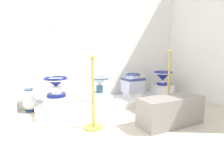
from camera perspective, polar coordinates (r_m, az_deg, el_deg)
The scene contains 17 objects.
ground_plane at distance 2.39m, azimuth 20.27°, elevation -15.66°, with size 5.53×5.57×0.02m, color beige.
wall_back at distance 3.85m, azimuth -1.60°, elevation 15.95°, with size 3.73×0.06×2.84m, color white.
display_platform at distance 3.57m, azimuth 1.39°, elevation -5.61°, with size 3.01×0.75×0.11m, color white.
plinth_block_broad_patterned at distance 3.23m, azimuth -17.31°, elevation -5.25°, with size 0.34×0.32×0.15m, color white.
antique_toilet_broad_patterned at distance 3.17m, azimuth -17.57°, elevation 0.01°, with size 0.40×0.40×0.34m.
plinth_block_squat_floral at distance 3.39m, azimuth -3.99°, elevation -4.52°, with size 0.38×0.36×0.11m, color white.
antique_toilet_squat_floral at distance 3.33m, azimuth -4.05°, elevation 0.57°, with size 0.35×0.35×0.36m.
plinth_block_slender_white at distance 3.77m, azimuth 6.63°, elevation -3.36°, with size 0.30×0.30×0.09m, color white.
antique_toilet_slender_white at distance 3.72m, azimuth 6.70°, elevation 0.39°, with size 0.40×0.33×0.40m.
plinth_block_leftmost at distance 4.16m, azimuth 15.80°, elevation -1.63°, with size 0.37×0.35×0.20m, color white.
antique_toilet_leftmost at distance 4.11m, azimuth 15.99°, elevation 2.50°, with size 0.39×0.39×0.31m.
info_placard_first at distance 3.50m, azimuth -18.92°, elevation 15.61°, with size 0.12×0.01×0.11m.
info_placard_second at distance 3.68m, azimuth -6.80°, elevation 16.52°, with size 0.11×0.01×0.14m.
decorative_vase_spare at distance 3.39m, azimuth -24.95°, elevation -5.25°, with size 0.22×0.22×0.40m.
stanchion_post_near_left at distance 2.39m, azimuth -6.06°, elevation -7.56°, with size 0.26×0.26×0.98m.
stanchion_post_near_right at distance 3.23m, azimuth 17.60°, elevation -2.92°, with size 0.26×0.26×1.07m.
museum_bench at distance 2.64m, azimuth 18.32°, elevation -8.22°, with size 0.94×0.36×0.40m, color gray.
Camera 1 is at (0.15, -0.67, 0.98)m, focal length 28.44 mm.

